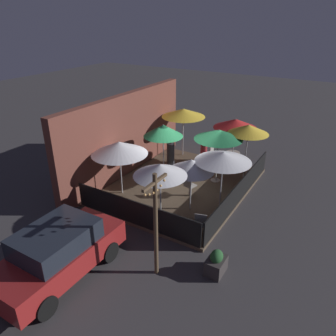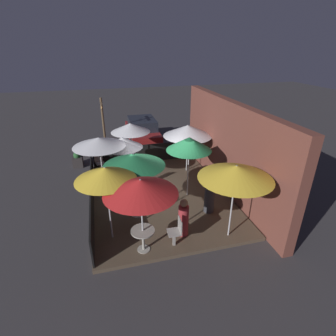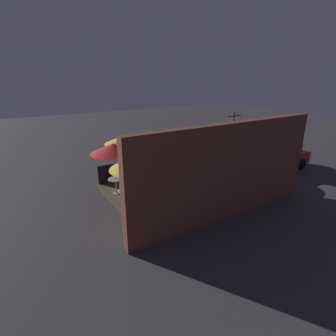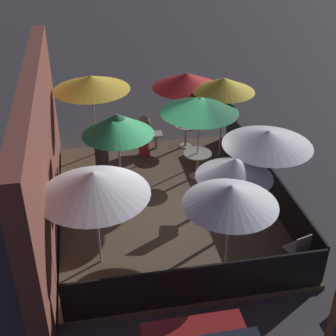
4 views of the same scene
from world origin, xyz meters
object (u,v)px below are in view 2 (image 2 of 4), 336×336
(patio_umbrella_4, at_px, (105,174))
(patio_chair_2, at_px, (139,178))
(patio_chair_1, at_px, (176,231))
(dining_table_0, at_px, (143,235))
(patron_1, at_px, (210,197))
(patio_umbrella_6, at_px, (130,128))
(dining_table_1, at_px, (136,201))
(patio_umbrella_0, at_px, (140,187))
(patio_umbrella_2, at_px, (188,131))
(patio_umbrella_3, at_px, (189,144))
(patio_umbrella_5, at_px, (236,172))
(patio_chair_0, at_px, (99,162))
(planter_box, at_px, (78,160))
(parked_car_0, at_px, (142,131))
(patio_umbrella_8, at_px, (99,142))
(patio_umbrella_1, at_px, (134,160))
(light_post, at_px, (103,124))
(patron_0, at_px, (183,218))
(patio_umbrella_7, at_px, (123,142))

(patio_umbrella_4, relative_size, patio_chair_2, 2.70)
(patio_chair_1, bearing_deg, patio_umbrella_4, -22.04)
(dining_table_0, bearing_deg, patron_1, 117.32)
(patio_umbrella_6, relative_size, dining_table_1, 2.94)
(patio_umbrella_0, xyz_separation_m, patio_umbrella_2, (-4.90, 2.99, -0.15))
(patio_umbrella_2, bearing_deg, patio_umbrella_4, -43.41)
(patio_umbrella_3, distance_m, dining_table_1, 2.89)
(patio_umbrella_5, height_order, patio_chair_0, patio_umbrella_5)
(patio_chair_1, height_order, planter_box, patio_chair_1)
(patio_umbrella_6, relative_size, parked_car_0, 0.58)
(patio_umbrella_8, bearing_deg, patio_umbrella_1, 26.95)
(patio_umbrella_3, bearing_deg, parked_car_0, -174.23)
(patio_umbrella_5, bearing_deg, patio_umbrella_0, -90.80)
(dining_table_1, height_order, patio_chair_1, patio_chair_1)
(patio_chair_0, bearing_deg, patio_umbrella_2, 60.22)
(patio_umbrella_8, distance_m, dining_table_1, 2.85)
(light_post, bearing_deg, patron_0, 15.33)
(patio_umbrella_1, bearing_deg, patio_umbrella_0, -2.41)
(patio_umbrella_5, xyz_separation_m, patio_umbrella_6, (-5.90, -2.31, -0.21))
(dining_table_0, xyz_separation_m, dining_table_1, (-1.84, 0.08, 0.03))
(patio_umbrella_7, distance_m, patio_chair_2, 1.67)
(dining_table_1, relative_size, patio_chair_1, 0.82)
(parked_car_0, bearing_deg, patio_umbrella_7, -18.52)
(patio_umbrella_3, xyz_separation_m, patio_umbrella_8, (-1.24, -3.29, -0.06))
(patio_umbrella_5, distance_m, patio_umbrella_6, 6.34)
(light_post, height_order, parked_car_0, light_post)
(patio_umbrella_8, relative_size, patio_chair_1, 2.47)
(patio_chair_0, relative_size, light_post, 0.28)
(patio_chair_0, bearing_deg, patio_chair_2, 19.28)
(patio_umbrella_2, distance_m, dining_table_0, 5.92)
(patio_umbrella_1, relative_size, patio_umbrella_4, 0.96)
(patio_umbrella_1, distance_m, patio_umbrella_3, 2.38)
(patio_umbrella_7, xyz_separation_m, patron_1, (3.17, 2.73, -1.23))
(patio_umbrella_0, bearing_deg, patron_0, 105.68)
(patio_chair_2, relative_size, planter_box, 1.17)
(patio_umbrella_0, xyz_separation_m, patio_umbrella_5, (0.04, 2.79, 0.11))
(patio_umbrella_8, height_order, patio_chair_2, patio_umbrella_8)
(patio_umbrella_7, distance_m, planter_box, 3.71)
(dining_table_0, distance_m, patron_0, 1.43)
(dining_table_0, bearing_deg, patio_umbrella_7, -179.51)
(dining_table_0, bearing_deg, planter_box, -162.71)
(patio_umbrella_6, xyz_separation_m, light_post, (-2.13, -1.19, -0.35))
(patio_umbrella_1, relative_size, parked_car_0, 0.61)
(patio_umbrella_8, bearing_deg, patio_umbrella_4, 2.18)
(dining_table_1, xyz_separation_m, patio_chair_2, (-1.86, 0.37, -0.09))
(dining_table_1, bearing_deg, patio_chair_2, 168.59)
(patio_umbrella_6, xyz_separation_m, patio_umbrella_8, (1.92, -1.47, 0.09))
(patio_umbrella_4, bearing_deg, patron_0, 79.21)
(patio_umbrella_0, height_order, patio_umbrella_3, patio_umbrella_3)
(parked_car_0, bearing_deg, dining_table_0, -9.69)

